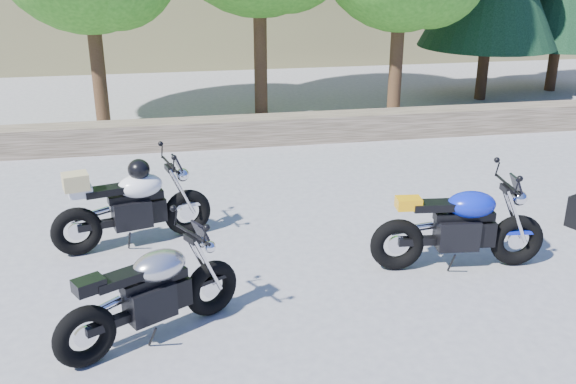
% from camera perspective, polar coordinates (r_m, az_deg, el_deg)
% --- Properties ---
extents(ground, '(90.00, 90.00, 0.00)m').
position_cam_1_polar(ground, '(6.99, -0.16, -8.79)').
color(ground, slate).
rests_on(ground, ground).
extents(stone_wall, '(22.00, 0.55, 0.50)m').
position_cam_1_polar(stone_wall, '(11.96, -4.80, 5.39)').
color(stone_wall, '#463E2E').
rests_on(stone_wall, ground).
extents(silver_bike, '(1.73, 1.06, 0.96)m').
position_cam_1_polar(silver_bike, '(6.14, -11.98, -8.87)').
color(silver_bike, black).
rests_on(silver_bike, ground).
extents(white_bike, '(1.94, 0.76, 1.09)m').
position_cam_1_polar(white_bike, '(8.03, -13.72, -1.06)').
color(white_bike, black).
rests_on(white_bike, ground).
extents(blue_bike, '(2.03, 0.64, 1.02)m').
position_cam_1_polar(blue_bike, '(7.52, 15.04, -3.09)').
color(blue_bike, black).
rests_on(blue_bike, ground).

